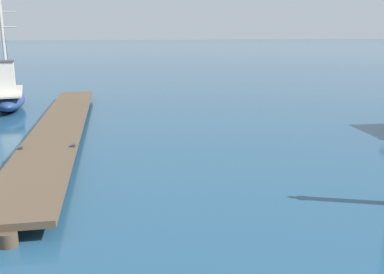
{
  "coord_description": "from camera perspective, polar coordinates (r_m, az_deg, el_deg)",
  "views": [
    {
      "loc": [
        -4.73,
        -1.91,
        4.04
      ],
      "look_at": [
        -2.63,
        8.6,
        1.4
      ],
      "focal_mm": 40.42,
      "sensor_mm": 36.0,
      "label": 1
    }
  ],
  "objects": [
    {
      "name": "floating_dock",
      "position": [
        18.01,
        -16.96,
        1.46
      ],
      "size": [
        2.07,
        19.15,
        0.53
      ],
      "color": "brown",
      "rests_on": "ground"
    },
    {
      "name": "fishing_boat_0",
      "position": [
        24.92,
        -23.1,
        5.1
      ],
      "size": [
        2.49,
        7.09,
        6.26
      ],
      "color": "navy",
      "rests_on": "ground"
    }
  ]
}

